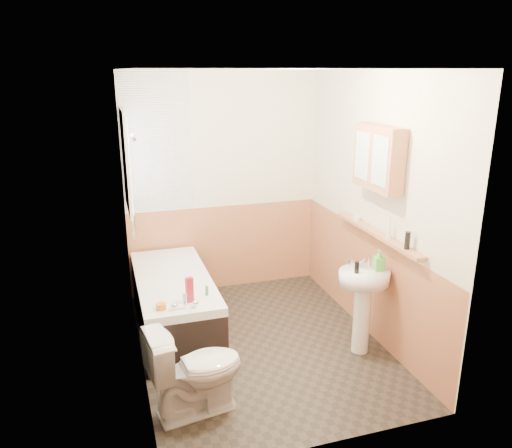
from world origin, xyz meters
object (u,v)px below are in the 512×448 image
Objects in this scene: bathtub at (174,302)px; medicine_cabinet at (378,158)px; pine_shelf at (377,233)px; toilet at (196,370)px; sink at (363,294)px.

bathtub is 2.39m from medicine_cabinet.
bathtub is 1.17× the size of pine_shelf.
medicine_cabinet is at bearing -80.46° from toilet.
pine_shelf is 2.23× the size of medicine_cabinet.
bathtub is 2.61× the size of medicine_cabinet.
pine_shelf is (1.80, 0.57, 0.72)m from toilet.
medicine_cabinet is at bearing 147.00° from pine_shelf.
toilet is at bearing -179.31° from sink.
toilet is (-0.03, -1.31, 0.06)m from bathtub.
bathtub is at bearing -10.23° from toilet.
bathtub is at bearing 157.60° from medicine_cabinet.
medicine_cabinet is (1.77, 0.59, 1.41)m from toilet.
sink is 0.57m from pine_shelf.
sink is at bearing -131.42° from medicine_cabinet.
medicine_cabinet is (1.74, -0.72, 1.47)m from bathtub.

